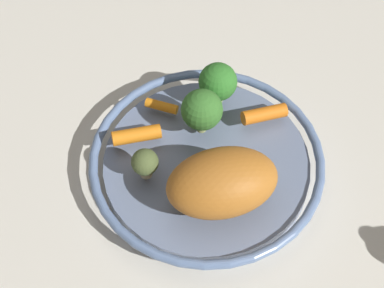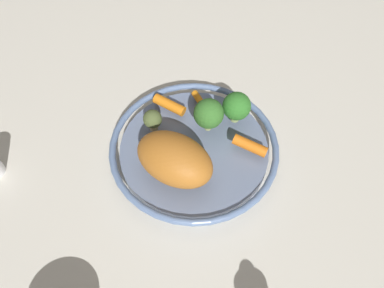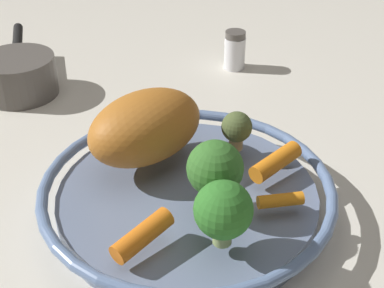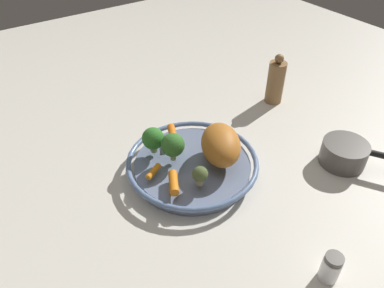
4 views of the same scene
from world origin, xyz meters
The scene contains 9 objects.
ground_plane centered at (0.00, 0.00, 0.00)m, with size 2.53×2.53×0.00m, color silver.
serving_bowl centered at (0.00, 0.00, 0.02)m, with size 0.33×0.33×0.04m.
roast_chicken_piece centered at (-0.06, 0.03, 0.08)m, with size 0.15×0.10×0.08m, color #B86C25.
baby_carrot_center centered at (-0.01, -0.11, 0.05)m, with size 0.02×0.02×0.07m, color orange.
baby_carrot_left centered at (0.09, 0.05, 0.05)m, with size 0.02×0.02×0.07m, color orange.
baby_carrot_right centered at (0.11, -0.01, 0.05)m, with size 0.01×0.01×0.05m, color orange.
broccoli_floret_mid centered at (0.04, -0.03, 0.09)m, with size 0.06×0.06×0.07m.
broccoli_floret_edge centered at (0.06, -0.08, 0.08)m, with size 0.06×0.06×0.07m.
broccoli_floret_large centered at (0.03, 0.08, 0.07)m, with size 0.04×0.04×0.05m.
Camera 2 is at (-0.39, -0.01, 0.61)m, focal length 33.47 mm.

